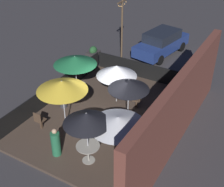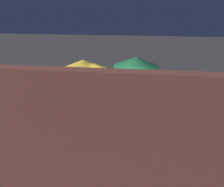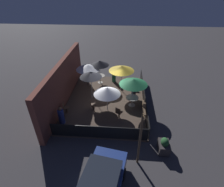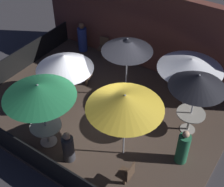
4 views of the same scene
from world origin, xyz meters
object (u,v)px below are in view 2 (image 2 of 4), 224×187
patio_umbrella_5 (40,97)px  patio_chair_2 (154,129)px  patio_umbrella_0 (34,81)px  patio_chair_3 (76,93)px  patio_umbrella_4 (108,84)px  patron_2 (220,165)px  patron_0 (45,104)px  patio_umbrella_3 (83,65)px  dining_table_1 (135,93)px  patio_chair_1 (171,105)px  patron_1 (115,93)px  dining_table_0 (40,118)px  patio_chair_0 (178,166)px  planter_box (214,90)px  patio_umbrella_1 (136,62)px  patio_umbrella_2 (154,84)px

patio_umbrella_5 → patio_chair_2: patio_umbrella_5 is taller
patio_umbrella_0 → patio_umbrella_5: patio_umbrella_0 is taller
patio_chair_2 → patio_chair_3: bearing=36.6°
patio_umbrella_4 → patron_2: 3.98m
patio_umbrella_0 → patron_0: patio_umbrella_0 is taller
patio_umbrella_3 → patio_umbrella_4: patio_umbrella_4 is taller
patio_umbrella_0 → dining_table_1: 4.87m
dining_table_1 → patio_umbrella_3: bearing=23.0°
dining_table_1 → patio_chair_1: 1.90m
patio_chair_1 → patron_1: 2.85m
dining_table_0 → patio_chair_0: bearing=158.0°
planter_box → patio_chair_3: bearing=14.3°
dining_table_0 → patio_chair_3: 3.03m
patio_umbrella_1 → patio_umbrella_5: 4.94m
patio_umbrella_2 → patio_chair_3: bearing=-26.5°
patio_umbrella_5 → patio_chair_2: (-3.70, -0.92, -1.41)m
dining_table_1 → patio_chair_3: patio_chair_3 is taller
dining_table_0 → patio_umbrella_1: bearing=-139.3°
patio_chair_0 → patron_1: size_ratio=0.83×
patio_umbrella_1 → patio_chair_2: 3.59m
patio_umbrella_4 → dining_table_0: bearing=-7.0°
patio_umbrella_0 → dining_table_1: bearing=-139.3°
dining_table_1 → patron_2: (-2.45, 4.93, -0.00)m
dining_table_1 → patio_chair_0: bearing=105.1°
patio_chair_3 → patio_chair_0: bearing=-50.1°
patio_chair_2 → patron_1: patron_1 is taller
patio_chair_1 → patio_chair_2: (0.82, 2.08, -0.01)m
patio_umbrella_4 → patio_chair_2: bearing=-170.1°
patron_2 → patio_umbrella_4: bearing=-5.6°
patio_chair_3 → dining_table_1: bearing=0.0°
patio_umbrella_1 → patio_umbrella_2: (-0.75, 1.90, -0.41)m
dining_table_0 → patron_1: bearing=-128.5°
patio_umbrella_2 → dining_table_0: size_ratio=2.17×
patron_1 → planter_box: patron_1 is taller
patio_umbrella_0 → planter_box: 9.34m
patio_chair_0 → planter_box: size_ratio=0.95×
patio_chair_0 → patio_chair_3: patio_chair_0 is taller
patio_umbrella_5 → dining_table_1: bearing=-126.0°
dining_table_0 → patio_chair_2: patio_chair_2 is taller
patio_umbrella_4 → patio_umbrella_5: 2.19m
patio_umbrella_1 → patio_umbrella_2: size_ratio=1.18×
patron_2 → planter_box: size_ratio=1.36×
patio_umbrella_3 → patron_2: size_ratio=1.78×
patio_umbrella_2 → patio_umbrella_5: bearing=29.9°
patio_umbrella_2 → planter_box: 5.31m
patron_0 → patio_umbrella_2: bearing=-87.5°
dining_table_1 → patron_0: 4.22m
patio_umbrella_2 → patron_2: patio_umbrella_2 is taller
patio_umbrella_4 → patio_chair_1: patio_umbrella_4 is taller
patio_chair_3 → planter_box: bearing=13.2°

